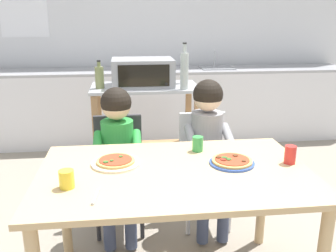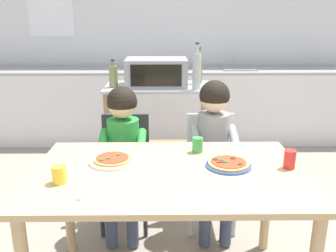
# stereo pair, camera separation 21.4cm
# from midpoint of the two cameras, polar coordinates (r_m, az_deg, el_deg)

# --- Properties ---
(ground_plane) EXTENTS (12.10, 12.10, 0.00)m
(ground_plane) POSITION_cam_midpoint_polar(r_m,az_deg,el_deg) (3.32, -3.73, -10.21)
(ground_plane) COLOR gray
(back_wall_tiled) EXTENTS (5.59, 0.14, 2.70)m
(back_wall_tiled) POSITION_cam_midpoint_polar(r_m,az_deg,el_deg) (4.84, -5.34, 14.89)
(back_wall_tiled) COLOR silver
(back_wall_tiled) RESTS_ON ground
(kitchen_counter) EXTENTS (5.03, 0.60, 1.08)m
(kitchen_counter) POSITION_cam_midpoint_polar(r_m,az_deg,el_deg) (4.55, -4.83, 3.21)
(kitchen_counter) COLOR silver
(kitchen_counter) RESTS_ON ground
(kitchen_island_cart) EXTENTS (0.93, 0.52, 0.92)m
(kitchen_island_cart) POSITION_cam_midpoint_polar(r_m,az_deg,el_deg) (3.31, -5.34, 0.83)
(kitchen_island_cart) COLOR #B7BABF
(kitchen_island_cart) RESTS_ON ground
(toaster_oven) EXTENTS (0.53, 0.39, 0.23)m
(toaster_oven) POSITION_cam_midpoint_polar(r_m,az_deg,el_deg) (3.23, -5.86, 8.25)
(toaster_oven) COLOR #999BA0
(toaster_oven) RESTS_ON kitchen_island_cart
(bottle_clear_vinegar) EXTENTS (0.07, 0.07, 0.38)m
(bottle_clear_vinegar) POSITION_cam_midpoint_polar(r_m,az_deg,el_deg) (3.05, 0.52, 8.65)
(bottle_clear_vinegar) COLOR #ADB7B2
(bottle_clear_vinegar) RESTS_ON kitchen_island_cart
(bottle_slim_sauce) EXTENTS (0.06, 0.06, 0.32)m
(bottle_slim_sauce) POSITION_cam_midpoint_polar(r_m,az_deg,el_deg) (3.35, 0.71, 8.76)
(bottle_slim_sauce) COLOR olive
(bottle_slim_sauce) RESTS_ON kitchen_island_cart
(bottle_tall_green_wine) EXTENTS (0.07, 0.07, 0.24)m
(bottle_tall_green_wine) POSITION_cam_midpoint_polar(r_m,az_deg,el_deg) (3.17, -12.51, 7.41)
(bottle_tall_green_wine) COLOR olive
(bottle_tall_green_wine) RESTS_ON kitchen_island_cart
(dining_table) EXTENTS (1.41, 0.88, 0.74)m
(dining_table) POSITION_cam_midpoint_polar(r_m,az_deg,el_deg) (1.96, -2.14, -9.47)
(dining_table) COLOR tan
(dining_table) RESTS_ON ground
(dining_chair_left) EXTENTS (0.36, 0.36, 0.81)m
(dining_chair_left) POSITION_cam_midpoint_polar(r_m,az_deg,el_deg) (2.69, -9.92, -5.95)
(dining_chair_left) COLOR #333338
(dining_chair_left) RESTS_ON ground
(dining_chair_right) EXTENTS (0.36, 0.36, 0.81)m
(dining_chair_right) POSITION_cam_midpoint_polar(r_m,az_deg,el_deg) (2.72, 3.36, -5.38)
(dining_chair_right) COLOR silver
(dining_chair_right) RESTS_ON ground
(child_in_green_shirt) EXTENTS (0.32, 0.42, 1.03)m
(child_in_green_shirt) POSITION_cam_midpoint_polar(r_m,az_deg,el_deg) (2.50, -10.29, -2.69)
(child_in_green_shirt) COLOR #424C6B
(child_in_green_shirt) RESTS_ON ground
(child_in_grey_shirt) EXTENTS (0.32, 0.42, 1.07)m
(child_in_grey_shirt) POSITION_cam_midpoint_polar(r_m,az_deg,el_deg) (2.54, 3.89, -1.67)
(child_in_grey_shirt) COLOR #424C6B
(child_in_grey_shirt) RESTS_ON ground
(pizza_plate_cream) EXTENTS (0.26, 0.26, 0.03)m
(pizza_plate_cream) POSITION_cam_midpoint_polar(r_m,az_deg,el_deg) (2.02, -11.16, -5.56)
(pizza_plate_cream) COLOR beige
(pizza_plate_cream) RESTS_ON dining_table
(pizza_plate_blue_rimmed) EXTENTS (0.24, 0.24, 0.03)m
(pizza_plate_blue_rimmed) POSITION_cam_midpoint_polar(r_m,az_deg,el_deg) (2.00, 6.86, -5.56)
(pizza_plate_blue_rimmed) COLOR #3356B7
(pizza_plate_blue_rimmed) RESTS_ON dining_table
(drinking_cup_green) EXTENTS (0.06, 0.06, 0.09)m
(drinking_cup_green) POSITION_cam_midpoint_polar(r_m,az_deg,el_deg) (2.16, 1.80, -2.83)
(drinking_cup_green) COLOR green
(drinking_cup_green) RESTS_ON dining_table
(drinking_cup_yellow) EXTENTS (0.07, 0.07, 0.09)m
(drinking_cup_yellow) POSITION_cam_midpoint_polar(r_m,az_deg,el_deg) (1.81, -18.79, -7.88)
(drinking_cup_yellow) COLOR yellow
(drinking_cup_yellow) RESTS_ON dining_table
(drinking_cup_red) EXTENTS (0.06, 0.06, 0.10)m
(drinking_cup_red) POSITION_cam_midpoint_polar(r_m,az_deg,el_deg) (2.06, 15.62, -4.35)
(drinking_cup_red) COLOR red
(drinking_cup_red) RESTS_ON dining_table
(serving_spoon) EXTENTS (0.03, 0.14, 0.01)m
(serving_spoon) POSITION_cam_midpoint_polar(r_m,az_deg,el_deg) (1.70, -14.81, -10.58)
(serving_spoon) COLOR #B7BABF
(serving_spoon) RESTS_ON dining_table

